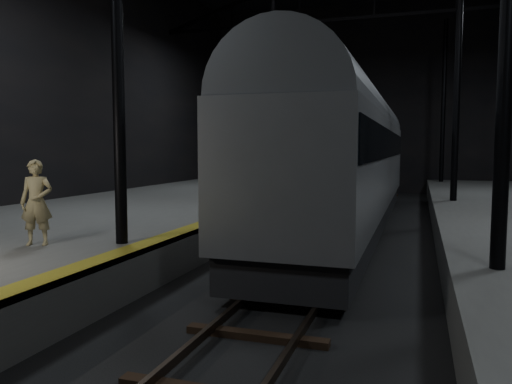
% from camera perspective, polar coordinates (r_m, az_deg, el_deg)
% --- Properties ---
extents(ground, '(44.00, 44.00, 0.00)m').
position_cam_1_polar(ground, '(14.05, 7.71, -7.79)').
color(ground, black).
rests_on(ground, ground).
extents(platform_left, '(9.00, 43.80, 1.00)m').
position_cam_1_polar(platform_left, '(16.96, -18.12, -4.07)').
color(platform_left, '#525250').
rests_on(platform_left, ground).
extents(tactile_strip, '(0.50, 43.80, 0.01)m').
position_cam_1_polar(tactile_strip, '(14.79, -4.75, -3.16)').
color(tactile_strip, olive).
rests_on(tactile_strip, platform_left).
extents(track, '(2.40, 43.00, 0.24)m').
position_cam_1_polar(track, '(14.04, 7.71, -7.52)').
color(track, '#3F3328').
rests_on(track, ground).
extents(train, '(3.00, 20.07, 5.36)m').
position_cam_1_polar(train, '(18.65, 10.61, 4.59)').
color(train, '#97999F').
rests_on(train, ground).
extents(woman, '(0.80, 0.68, 1.87)m').
position_cam_1_polar(woman, '(11.80, -23.79, -1.10)').
color(woman, tan).
rests_on(woman, platform_left).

